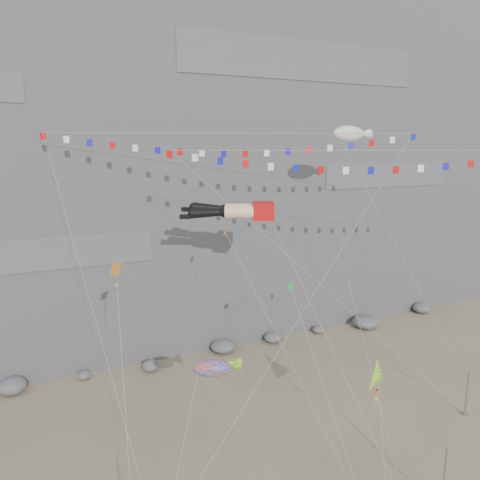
{
  "coord_description": "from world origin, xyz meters",
  "views": [
    {
      "loc": [
        -17.73,
        -25.48,
        21.28
      ],
      "look_at": [
        -1.73,
        9.0,
        13.64
      ],
      "focal_mm": 35.0,
      "sensor_mm": 36.0,
      "label": 1
    }
  ],
  "objects": [
    {
      "name": "cliff",
      "position": [
        0.0,
        32.0,
        25.0
      ],
      "size": [
        80.0,
        28.0,
        50.0
      ],
      "primitive_type": "cube",
      "color": "slate",
      "rests_on": "ground"
    },
    {
      "name": "harlequin_kite",
      "position": [
        -12.8,
        3.89,
        13.55
      ],
      "size": [
        2.14,
        9.16,
        15.92
      ],
      "color": "red",
      "rests_on": "ground"
    },
    {
      "name": "fish_windsock",
      "position": [
        -7.99,
        -0.35,
        7.72
      ],
      "size": [
        6.77,
        5.64,
        10.07
      ],
      "color": "#E64D0B",
      "rests_on": "ground"
    },
    {
      "name": "ground",
      "position": [
        0.0,
        0.0,
        0.0
      ],
      "size": [
        120.0,
        120.0,
        0.0
      ],
      "primitive_type": "plane",
      "color": "gray",
      "rests_on": "ground"
    },
    {
      "name": "small_kite_b",
      "position": [
        5.14,
        3.42,
        10.96
      ],
      "size": [
        2.46,
        9.14,
        14.18
      ],
      "color": "purple",
      "rests_on": "ground"
    },
    {
      "name": "anchor_pole_center",
      "position": [
        3.25,
        -8.69,
        2.1
      ],
      "size": [
        0.12,
        0.12,
        4.19
      ],
      "primitive_type": "cylinder",
      "color": "slate",
      "rests_on": "ground"
    },
    {
      "name": "talus_boulders",
      "position": [
        0.0,
        17.0,
        0.6
      ],
      "size": [
        60.0,
        3.0,
        1.2
      ],
      "primitive_type": null,
      "color": "slate",
      "rests_on": "ground"
    },
    {
      "name": "small_kite_a",
      "position": [
        -3.71,
        7.12,
        14.51
      ],
      "size": [
        3.97,
        13.42,
        19.75
      ],
      "color": "orange",
      "rests_on": "ground"
    },
    {
      "name": "delta_kite",
      "position": [
        2.18,
        -3.86,
        6.58
      ],
      "size": [
        2.88,
        3.99,
        8.27
      ],
      "color": "yellow",
      "rests_on": "ground"
    },
    {
      "name": "legs_kite",
      "position": [
        -2.29,
        8.27,
        16.2
      ],
      "size": [
        7.74,
        20.15,
        23.17
      ],
      "rotation": [
        0.0,
        0.0,
        -0.43
      ],
      "color": "#BE0B0C",
      "rests_on": "ground"
    },
    {
      "name": "anchor_pole_right",
      "position": [
        13.21,
        -2.03,
        1.87
      ],
      "size": [
        0.12,
        0.12,
        3.73
      ],
      "primitive_type": "cylinder",
      "color": "slate",
      "rests_on": "ground"
    },
    {
      "name": "small_kite_c",
      "position": [
        -0.39,
        2.9,
        10.98
      ],
      "size": [
        1.14,
        10.43,
        14.79
      ],
      "color": "green",
      "rests_on": "ground"
    },
    {
      "name": "blimp_windsock",
      "position": [
        9.07,
        9.22,
        22.33
      ],
      "size": [
        7.67,
        13.35,
        26.02
      ],
      "color": "beige",
      "rests_on": "ground"
    },
    {
      "name": "flag_banner_upper",
      "position": [
        -1.5,
        10.62,
        22.31
      ],
      "size": [
        28.96,
        19.97,
        28.93
      ],
      "color": "#BE0B0C",
      "rests_on": "ground"
    },
    {
      "name": "flag_banner_lower",
      "position": [
        4.89,
        2.44,
        20.95
      ],
      "size": [
        25.48,
        11.35,
        23.47
      ],
      "color": "#BE0B0C",
      "rests_on": "ground"
    }
  ]
}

